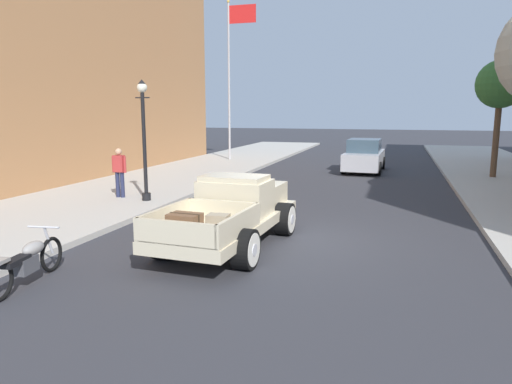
{
  "coord_description": "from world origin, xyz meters",
  "views": [
    {
      "loc": [
        2.37,
        -10.54,
        3.02
      ],
      "look_at": [
        -1.01,
        0.53,
        1.0
      ],
      "focal_mm": 32.58,
      "sensor_mm": 36.0,
      "label": 1
    }
  ],
  "objects_px": {
    "car_background_silver": "(364,156)",
    "flagpole": "(233,64)",
    "street_tree_second": "(501,85)",
    "motorcycle_parked": "(27,261)",
    "pedestrian_sidewalk_left": "(119,170)",
    "street_lamp_near": "(144,131)",
    "hotrod_truck_cream": "(234,211)"
  },
  "relations": [
    {
      "from": "car_background_silver",
      "to": "street_tree_second",
      "type": "height_order",
      "value": "street_tree_second"
    },
    {
      "from": "car_background_silver",
      "to": "pedestrian_sidewalk_left",
      "type": "height_order",
      "value": "pedestrian_sidewalk_left"
    },
    {
      "from": "street_tree_second",
      "to": "motorcycle_parked",
      "type": "bearing_deg",
      "value": -122.0
    },
    {
      "from": "pedestrian_sidewalk_left",
      "to": "flagpole",
      "type": "bearing_deg",
      "value": 92.7
    },
    {
      "from": "motorcycle_parked",
      "to": "pedestrian_sidewalk_left",
      "type": "bearing_deg",
      "value": 111.36
    },
    {
      "from": "car_background_silver",
      "to": "street_lamp_near",
      "type": "xyz_separation_m",
      "value": [
        -6.17,
        -10.73,
        1.62
      ]
    },
    {
      "from": "flagpole",
      "to": "street_tree_second",
      "type": "relative_size",
      "value": 1.81
    },
    {
      "from": "car_background_silver",
      "to": "flagpole",
      "type": "bearing_deg",
      "value": 162.43
    },
    {
      "from": "pedestrian_sidewalk_left",
      "to": "motorcycle_parked",
      "type": "bearing_deg",
      "value": -68.64
    },
    {
      "from": "motorcycle_parked",
      "to": "pedestrian_sidewalk_left",
      "type": "height_order",
      "value": "pedestrian_sidewalk_left"
    },
    {
      "from": "pedestrian_sidewalk_left",
      "to": "street_tree_second",
      "type": "relative_size",
      "value": 0.33
    },
    {
      "from": "street_lamp_near",
      "to": "flagpole",
      "type": "xyz_separation_m",
      "value": [
        -1.74,
        13.23,
        3.39
      ]
    },
    {
      "from": "motorcycle_parked",
      "to": "flagpole",
      "type": "distance_m",
      "value": 21.14
    },
    {
      "from": "pedestrian_sidewalk_left",
      "to": "hotrod_truck_cream",
      "type": "bearing_deg",
      "value": -33.96
    },
    {
      "from": "motorcycle_parked",
      "to": "pedestrian_sidewalk_left",
      "type": "distance_m",
      "value": 7.73
    },
    {
      "from": "motorcycle_parked",
      "to": "car_background_silver",
      "type": "height_order",
      "value": "car_background_silver"
    },
    {
      "from": "motorcycle_parked",
      "to": "car_background_silver",
      "type": "relative_size",
      "value": 0.48
    },
    {
      "from": "street_lamp_near",
      "to": "hotrod_truck_cream",
      "type": "bearing_deg",
      "value": -38.53
    },
    {
      "from": "car_background_silver",
      "to": "pedestrian_sidewalk_left",
      "type": "xyz_separation_m",
      "value": [
        -7.3,
        -10.49,
        0.32
      ]
    },
    {
      "from": "motorcycle_parked",
      "to": "car_background_silver",
      "type": "xyz_separation_m",
      "value": [
        4.5,
        17.66,
        0.33
      ]
    },
    {
      "from": "car_background_silver",
      "to": "flagpole",
      "type": "xyz_separation_m",
      "value": [
        -7.91,
        2.51,
        5.0
      ]
    },
    {
      "from": "hotrod_truck_cream",
      "to": "pedestrian_sidewalk_left",
      "type": "xyz_separation_m",
      "value": [
        -5.36,
        3.61,
        0.33
      ]
    },
    {
      "from": "pedestrian_sidewalk_left",
      "to": "street_lamp_near",
      "type": "relative_size",
      "value": 0.43
    },
    {
      "from": "hotrod_truck_cream",
      "to": "street_tree_second",
      "type": "bearing_deg",
      "value": 59.1
    },
    {
      "from": "pedestrian_sidewalk_left",
      "to": "street_tree_second",
      "type": "distance_m",
      "value": 16.16
    },
    {
      "from": "car_background_silver",
      "to": "street_tree_second",
      "type": "xyz_separation_m",
      "value": [
        5.69,
        -1.36,
        3.35
      ]
    },
    {
      "from": "hotrod_truck_cream",
      "to": "motorcycle_parked",
      "type": "height_order",
      "value": "hotrod_truck_cream"
    },
    {
      "from": "street_lamp_near",
      "to": "street_tree_second",
      "type": "distance_m",
      "value": 15.21
    },
    {
      "from": "pedestrian_sidewalk_left",
      "to": "street_tree_second",
      "type": "height_order",
      "value": "street_tree_second"
    },
    {
      "from": "street_lamp_near",
      "to": "flagpole",
      "type": "relative_size",
      "value": 0.42
    },
    {
      "from": "pedestrian_sidewalk_left",
      "to": "street_lamp_near",
      "type": "xyz_separation_m",
      "value": [
        1.13,
        -0.24,
        1.3
      ]
    },
    {
      "from": "car_background_silver",
      "to": "street_lamp_near",
      "type": "distance_m",
      "value": 12.48
    }
  ]
}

